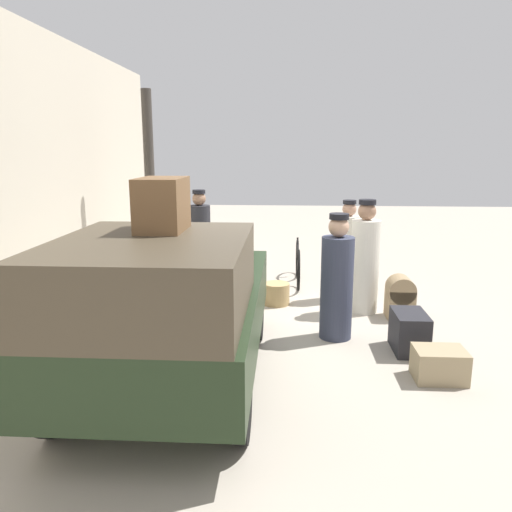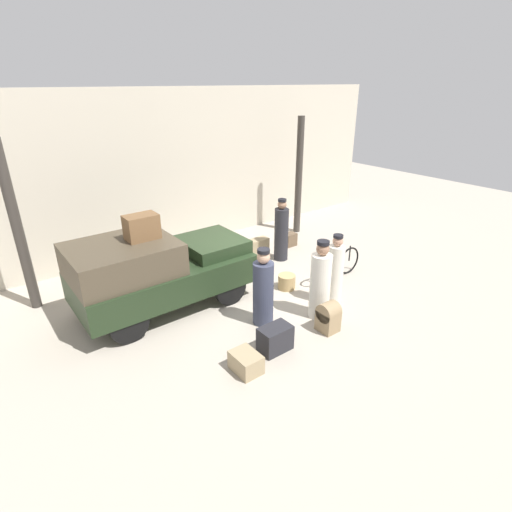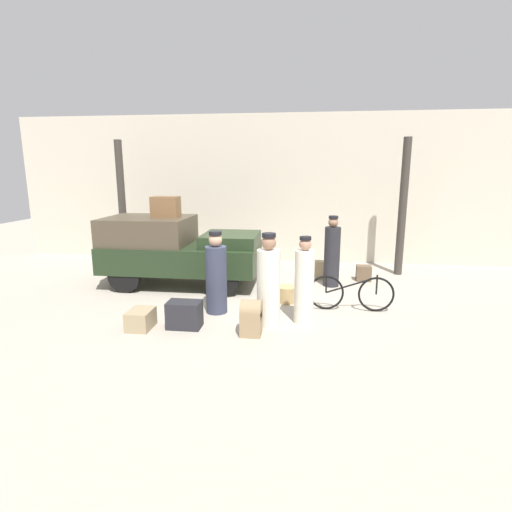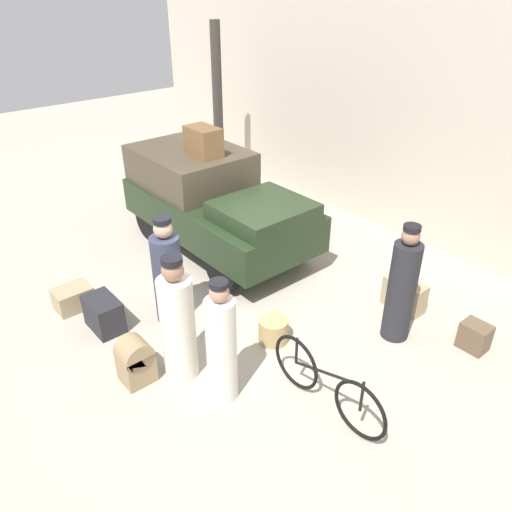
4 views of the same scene
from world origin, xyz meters
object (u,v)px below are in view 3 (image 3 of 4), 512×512
Objects in this scene: conductor_in_dark_uniform at (304,284)px; trunk_large_brown at (141,319)px; trunk_wicker_pale at (364,273)px; bicycle at (351,293)px; porter_with_bicycle at (216,276)px; trunk_on_truck_roof at (166,207)px; suitcase_tan_flat at (317,270)px; porter_carrying_trunk at (269,284)px; trunk_umber_medium at (184,315)px; porter_standing_middle at (332,254)px; suitcase_small_leather at (251,317)px; truck at (176,248)px; wicker_basket at (287,294)px.

trunk_large_brown is at bearing -167.24° from conductor_in_dark_uniform.
bicycle is at bearing -103.68° from trunk_wicker_pale.
trunk_on_truck_roof is at bearing 131.75° from porter_with_bicycle.
suitcase_tan_flat is 4.23m from trunk_on_truck_roof.
suitcase_tan_flat is at bearing 84.04° from conductor_in_dark_uniform.
porter_carrying_trunk is 1.64m from trunk_umber_medium.
trunk_umber_medium is 4.48m from suitcase_tan_flat.
porter_standing_middle reaches higher than porter_carrying_trunk.
suitcase_small_leather reaches higher than trunk_wicker_pale.
porter_with_bicycle reaches higher than suitcase_small_leather.
trunk_large_brown is at bearing -169.63° from trunk_umber_medium.
suitcase_small_leather is at bearing -116.65° from porter_carrying_trunk.
bicycle is 2.77m from porter_with_bicycle.
bicycle is at bearing 9.29° from porter_with_bicycle.
bicycle is at bearing -18.76° from truck.
porter_carrying_trunk is at bearing -106.25° from suitcase_tan_flat.
bicycle is 4.14× the size of wicker_basket.
porter_standing_middle is 3.63m from suitcase_small_leather.
porter_standing_middle is at bearing 42.59° from porter_with_bicycle.
porter_standing_middle is (1.31, 2.74, 0.02)m from porter_carrying_trunk.
porter_with_bicycle is at bearing 168.83° from conductor_in_dark_uniform.
trunk_on_truck_roof is (-2.76, 2.38, 1.17)m from porter_carrying_trunk.
suitcase_small_leather is 1.00× the size of suitcase_tan_flat.
trunk_on_truck_roof is at bearing 147.15° from conductor_in_dark_uniform.
trunk_large_brown is at bearing -138.10° from porter_standing_middle.
porter_standing_middle is at bearing 5.33° from truck.
suitcase_small_leather is at bearing -49.02° from trunk_on_truck_roof.
truck is 3.00m from trunk_umber_medium.
bicycle reaches higher than trunk_umber_medium.
trunk_umber_medium is at bearing -123.78° from suitcase_tan_flat.
porter_carrying_trunk is at bearing 12.85° from trunk_umber_medium.
conductor_in_dark_uniform is (3.20, -2.20, -0.18)m from truck.
conductor_in_dark_uniform is at bearing -104.36° from porter_standing_middle.
porter_with_bicycle is at bearing 64.98° from trunk_umber_medium.
wicker_basket is 3.67m from trunk_on_truck_roof.
trunk_umber_medium is at bearing -167.15° from porter_carrying_trunk.
truck reaches higher than wicker_basket.
trunk_umber_medium is at bearing -136.75° from wicker_basket.
suitcase_tan_flat is at bearing 73.75° from porter_carrying_trunk.
conductor_in_dark_uniform is 4.16× the size of trunk_wicker_pale.
porter_carrying_trunk is 3.18× the size of trunk_large_brown.
bicycle is at bearing 39.66° from conductor_in_dark_uniform.
wicker_basket is 2.45m from trunk_umber_medium.
trunk_wicker_pale is at bearing 76.32° from bicycle.
porter_standing_middle is at bearing 64.31° from suitcase_small_leather.
truck is 1.03m from trunk_on_truck_roof.
wicker_basket is 1.85m from porter_standing_middle.
porter_standing_middle reaches higher than suitcase_small_leather.
trunk_large_brown is (-2.29, -0.49, -0.61)m from porter_carrying_trunk.
suitcase_tan_flat is at bearing 104.32° from bicycle.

